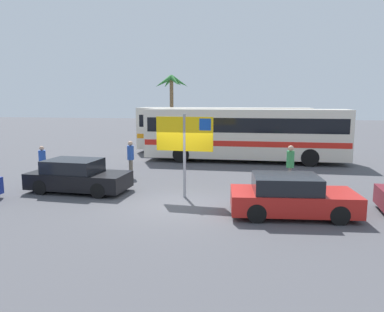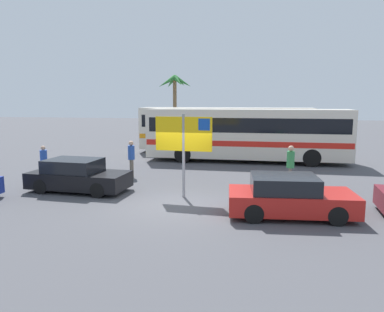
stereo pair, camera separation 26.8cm
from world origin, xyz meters
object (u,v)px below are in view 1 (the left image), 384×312
object	(u,v)px
car_red	(291,196)
car_black	(78,176)
ferry_sign	(186,137)
pedestrian_by_bus	(290,163)
bus_front_coach	(245,132)
pedestrian_near_sign	(131,156)
bus_rear_coach	(223,128)
pedestrian_crossing_lot	(42,160)

from	to	relation	value
car_red	car_black	bearing A→B (deg)	162.43
ferry_sign	pedestrian_by_bus	bearing A→B (deg)	31.79
car_red	car_black	size ratio (longest dim) A/B	1.00
bus_front_coach	pedestrian_by_bus	size ratio (longest dim) A/B	6.52
bus_front_coach	pedestrian_near_sign	bearing A→B (deg)	-133.17
bus_rear_coach	car_black	bearing A→B (deg)	-111.38
ferry_sign	pedestrian_crossing_lot	xyz separation A→B (m)	(-7.19, 1.94, -1.39)
pedestrian_crossing_lot	car_red	bearing A→B (deg)	17.78
car_red	bus_front_coach	bearing A→B (deg)	94.56
pedestrian_by_bus	pedestrian_crossing_lot	xyz separation A→B (m)	(-11.27, -0.30, -0.15)
car_black	pedestrian_near_sign	size ratio (longest dim) A/B	2.33
pedestrian_near_sign	pedestrian_crossing_lot	bearing A→B (deg)	159.52
car_red	pedestrian_by_bus	distance (m)	3.97
bus_front_coach	ferry_sign	size ratio (longest dim) A/B	3.73
bus_rear_coach	car_red	xyz separation A→B (m)	(3.49, -14.11, -1.15)
car_red	car_black	xyz separation A→B (m)	(-8.31, 1.80, -0.00)
car_red	pedestrian_by_bus	world-z (taller)	pedestrian_by_bus
ferry_sign	pedestrian_by_bus	xyz separation A→B (m)	(4.08, 2.24, -1.24)
bus_rear_coach	pedestrian_by_bus	distance (m)	10.89
car_black	pedestrian_crossing_lot	size ratio (longest dim) A/B	2.57
ferry_sign	pedestrian_near_sign	distance (m)	4.83
bus_rear_coach	car_red	size ratio (longest dim) A/B	2.88
pedestrian_near_sign	bus_rear_coach	bearing A→B (deg)	29.10
car_red	pedestrian_by_bus	bearing A→B (deg)	80.38
ferry_sign	car_black	xyz separation A→B (m)	(-4.52, 0.11, -1.69)
car_red	bus_rear_coach	bearing A→B (deg)	98.54
bus_front_coach	car_red	bearing A→B (deg)	-80.09
car_black	pedestrian_crossing_lot	world-z (taller)	pedestrian_crossing_lot
bus_front_coach	pedestrian_near_sign	size ratio (longest dim) A/B	6.74
bus_rear_coach	pedestrian_near_sign	world-z (taller)	bus_rear_coach
car_black	pedestrian_near_sign	bearing A→B (deg)	72.44
pedestrian_by_bus	pedestrian_crossing_lot	world-z (taller)	pedestrian_by_bus
bus_front_coach	pedestrian_crossing_lot	xyz separation A→B (m)	(-9.13, -6.94, -0.85)
car_red	ferry_sign	bearing A→B (deg)	150.61
pedestrian_near_sign	pedestrian_by_bus	bearing A→B (deg)	-47.06
car_black	bus_front_coach	bearing A→B (deg)	56.76
bus_front_coach	bus_rear_coach	distance (m)	3.91
bus_rear_coach	pedestrian_by_bus	xyz separation A→B (m)	(3.78, -10.18, -0.70)
car_black	pedestrian_crossing_lot	bearing A→B (deg)	148.80
ferry_sign	pedestrian_by_bus	world-z (taller)	ferry_sign
pedestrian_near_sign	pedestrian_by_bus	world-z (taller)	pedestrian_by_bus
car_black	ferry_sign	bearing A→B (deg)	1.77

